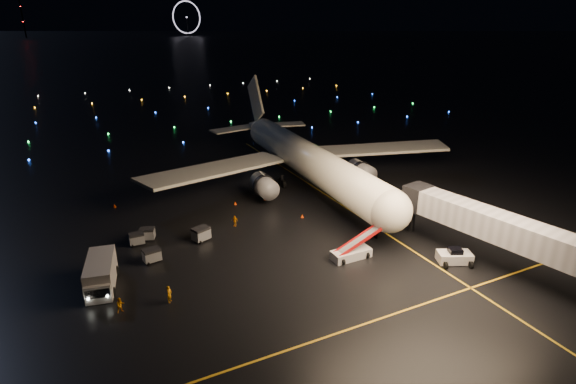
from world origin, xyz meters
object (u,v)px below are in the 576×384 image
Objects in this scene: belt_loader at (351,245)px; crew_c at (235,221)px; crew_a at (169,294)px; baggage_cart_0 at (201,234)px; service_truck at (101,273)px; crew_b at (120,305)px; airliner at (300,137)px; baggage_cart_3 at (147,234)px; pushback_tug at (455,255)px; baggage_cart_2 at (137,239)px; baggage_cart_1 at (152,255)px.

belt_loader reaches higher than crew_c.
crew_a reaches higher than baggage_cart_0.
service_truck reaches higher than baggage_cart_0.
crew_b is 0.76× the size of baggage_cart_0.
airliner is 34.62× the size of crew_c.
baggage_cart_0 is (12.30, 5.49, -0.65)m from service_truck.
crew_a is at bearing -36.60° from service_truck.
airliner is 30.74m from baggage_cart_3.
airliner reaches higher than crew_b.
belt_loader is 3.83× the size of baggage_cart_3.
crew_a is (-28.20, -26.12, -6.88)m from airliner.
baggage_cart_0 is (-14.59, 12.20, -0.82)m from belt_loader.
airliner is at bearing 26.06° from crew_b.
crew_b is at bearing 123.02° from crew_a.
belt_loader is 21.18m from crew_a.
pushback_tug is 38.43m from baggage_cart_2.
baggage_cart_0 is at bearing -113.51° from crew_c.
service_truck is 4.69× the size of baggage_cart_2.
crew_b is 0.83× the size of baggage_cart_1.
baggage_cart_0 is at bearing 139.53° from belt_loader.
airliner is 28.26m from belt_loader.
baggage_cart_0 is (11.16, 11.24, 0.10)m from crew_b.
service_truck is at bearing -174.57° from pushback_tug.
crew_c is 0.89× the size of baggage_cart_2.
airliner reaches higher than baggage_cart_0.
airliner reaches higher than pushback_tug.
crew_a reaches higher than pushback_tug.
crew_c is (17.56, 7.58, -0.75)m from service_truck.
crew_a is 4.61m from crew_b.
baggage_cart_1 reaches higher than baggage_cart_3.
airliner is 39.86m from service_truck.
crew_c is 5.66m from baggage_cart_0.
baggage_cart_1 is at bearing 155.33° from belt_loader.
crew_b is at bearing -68.32° from service_truck.
baggage_cart_2 is (-0.98, 14.12, -0.15)m from crew_a.
baggage_cart_0 reaches higher than crew_c.
baggage_cart_1 is (-31.38, 15.64, -0.09)m from pushback_tug.
belt_loader reaches higher than baggage_cart_1.
crew_b is (1.15, -5.75, -0.75)m from service_truck.
baggage_cart_3 is (-11.39, 1.20, -0.01)m from crew_c.
crew_c is 12.82m from baggage_cart_2.
baggage_cart_0 is at bearing -16.90° from baggage_cart_2.
baggage_cart_2 is at bearing 41.96° from crew_a.
baggage_cart_1 reaches higher than crew_c.
baggage_cart_3 is at bearing 65.30° from service_truck.
crew_c is (11.83, 13.73, -0.12)m from crew_a.
baggage_cart_0 is 1.14× the size of baggage_cart_3.
belt_loader is 23.27m from baggage_cart_1.
pushback_tug is 1.98× the size of baggage_cart_1.
service_truck is at bearing 80.98° from crew_a.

